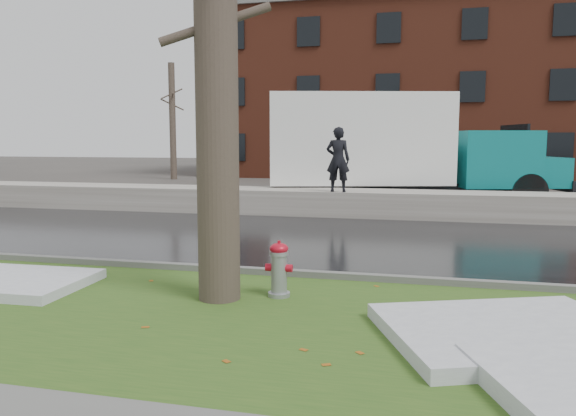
# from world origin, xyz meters

# --- Properties ---
(ground) EXTENTS (120.00, 120.00, 0.00)m
(ground) POSITION_xyz_m (0.00, 0.00, 0.00)
(ground) COLOR #47423D
(ground) RESTS_ON ground
(verge) EXTENTS (60.00, 4.50, 0.04)m
(verge) POSITION_xyz_m (0.00, -1.25, 0.02)
(verge) COLOR #2B4E1A
(verge) RESTS_ON ground
(road) EXTENTS (60.00, 7.00, 0.03)m
(road) POSITION_xyz_m (0.00, 4.50, 0.01)
(road) COLOR black
(road) RESTS_ON ground
(parking_lot) EXTENTS (60.00, 9.00, 0.03)m
(parking_lot) POSITION_xyz_m (0.00, 13.00, 0.01)
(parking_lot) COLOR slate
(parking_lot) RESTS_ON ground
(curb) EXTENTS (60.00, 0.15, 0.14)m
(curb) POSITION_xyz_m (0.00, 1.00, 0.07)
(curb) COLOR slate
(curb) RESTS_ON ground
(snowbank) EXTENTS (60.00, 1.60, 0.75)m
(snowbank) POSITION_xyz_m (0.00, 8.70, 0.38)
(snowbank) COLOR #B6B0A6
(snowbank) RESTS_ON ground
(brick_building) EXTENTS (26.00, 12.00, 10.00)m
(brick_building) POSITION_xyz_m (2.00, 30.00, 5.00)
(brick_building) COLOR maroon
(brick_building) RESTS_ON ground
(bg_tree_left) EXTENTS (1.40, 1.62, 6.50)m
(bg_tree_left) POSITION_xyz_m (-12.00, 22.00, 3.33)
(bg_tree_left) COLOR brown
(bg_tree_left) RESTS_ON ground
(bg_tree_center) EXTENTS (1.40, 1.62, 6.50)m
(bg_tree_center) POSITION_xyz_m (-6.00, 26.00, 3.33)
(bg_tree_center) COLOR brown
(bg_tree_center) RESTS_ON ground
(fire_hydrant) EXTENTS (0.38, 0.32, 0.78)m
(fire_hydrant) POSITION_xyz_m (-0.02, -0.18, 0.46)
(fire_hydrant) COLOR #929699
(fire_hydrant) RESTS_ON verge
(tree) EXTENTS (1.36, 1.55, 7.05)m
(tree) POSITION_xyz_m (-0.78, -0.47, 3.59)
(tree) COLOR brown
(tree) RESTS_ON verge
(box_truck) EXTENTS (11.06, 4.84, 3.67)m
(box_truck) POSITION_xyz_m (0.87, 11.25, 1.94)
(box_truck) COLOR black
(box_truck) RESTS_ON ground
(worker) EXTENTS (0.68, 0.46, 1.81)m
(worker) POSITION_xyz_m (-0.47, 8.10, 1.66)
(worker) COLOR black
(worker) RESTS_ON snowbank
(snow_patch_near) EXTENTS (3.15, 2.81, 0.16)m
(snow_patch_near) POSITION_xyz_m (2.84, -1.24, 0.12)
(snow_patch_near) COLOR silver
(snow_patch_near) RESTS_ON verge
(snow_patch_far) EXTENTS (2.25, 1.67, 0.14)m
(snow_patch_far) POSITION_xyz_m (-4.00, -0.62, 0.11)
(snow_patch_far) COLOR silver
(snow_patch_far) RESTS_ON verge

